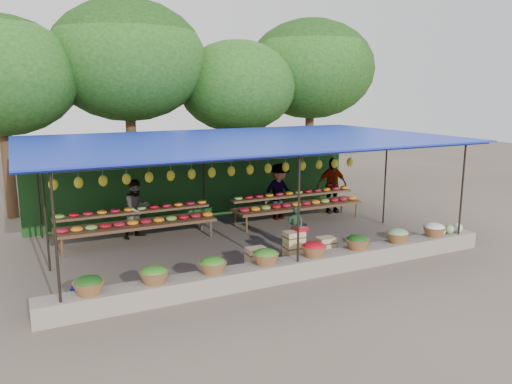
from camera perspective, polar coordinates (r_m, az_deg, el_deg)
name	(u,v)px	position (r m, az deg, el deg)	size (l,w,h in m)	color
ground	(242,243)	(13.47, -1.59, -5.87)	(60.00, 60.00, 0.00)	brown
stone_curb	(294,268)	(11.09, 4.37, -8.67)	(10.60, 0.55, 0.40)	gray
stall_canopy	(241,143)	(12.98, -1.76, 5.58)	(10.80, 6.60, 2.82)	black
produce_baskets	(290,253)	(10.92, 3.95, -6.96)	(8.98, 0.58, 0.34)	brown
netting_backdrop	(201,179)	(16.02, -6.29, 1.47)	(10.60, 0.06, 2.50)	#1E4B1B
tree_row	(184,72)	(18.74, -8.18, 13.47)	(16.51, 5.50, 7.12)	#3B2A15
fruit_table_left	(137,220)	(13.79, -13.45, -3.15)	(4.21, 0.95, 0.93)	#4B301E
fruit_table_right	(297,202)	(15.60, 4.74, -1.18)	(4.21, 0.95, 0.93)	#4B301E
crate_counter	(293,250)	(11.91, 4.24, -6.67)	(2.36, 0.35, 0.77)	tan
weighing_scale	(301,228)	(11.86, 5.18, -4.06)	(0.30, 0.30, 0.31)	#B60E1D
vendor_seated	(296,228)	(12.81, 4.54, -4.11)	(0.42, 0.28, 1.16)	#193921
customer_left	(137,209)	(14.15, -13.46, -1.87)	(0.80, 0.62, 1.65)	slate
customer_mid	(279,192)	(15.75, 2.65, 0.03)	(1.15, 0.66, 1.78)	slate
customer_right	(332,185)	(16.84, 8.66, 0.76)	(1.08, 0.45, 1.84)	slate
blue_crate_front	(122,297)	(10.12, -15.09, -11.48)	(0.44, 0.32, 0.27)	navy
blue_crate_back	(85,292)	(10.53, -19.00, -10.76)	(0.47, 0.34, 0.28)	navy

